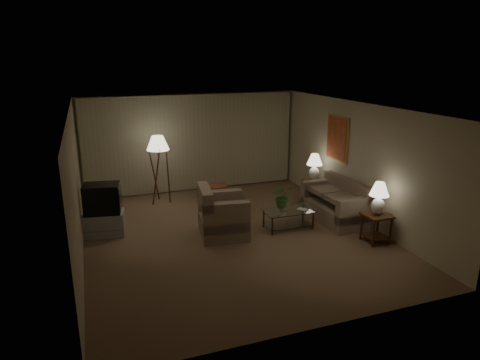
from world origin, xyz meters
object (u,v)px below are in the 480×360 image
Objects in this scene: tv_cabinet at (104,224)px; vase at (282,208)px; coffee_table at (288,216)px; table_lamp_near at (379,196)px; sofa at (334,205)px; armchair at (223,216)px; floor_lamp at (159,168)px; ottoman at (216,192)px; side_table_near at (376,223)px; side_table_far at (313,188)px; table_lamp_far at (314,165)px; crt_tv at (102,199)px.

tv_cabinet is 5.44× the size of vase.
table_lamp_near is at bearing -42.45° from coffee_table.
sofa is 2.68m from armchair.
floor_lamp is 1.64m from ottoman.
ottoman is at bearing -7.43° from floor_lamp.
side_table_near is 5.46m from floor_lamp.
side_table_far reaches higher than ottoman.
coffee_table is 6.73× the size of vase.
table_lamp_far reaches higher than side_table_far.
sofa reaches higher than tv_cabinet.
side_table_far is at bearing 171.32° from sofa.
coffee_table is 2.68m from ottoman.
sofa is 10.49× the size of vase.
armchair is 2.11× the size of side_table_far.
table_lamp_far reaches higher than vase.
ottoman is at bearing 152.58° from table_lamp_far.
tv_cabinet is at bearing -152.63° from ottoman.
vase is at bearing 180.00° from coffee_table.
ottoman is 3.35× the size of vase.
side_table_far is 5.21m from tv_cabinet.
coffee_table is (1.46, -0.13, -0.15)m from armchair.
floor_lamp is (1.48, 1.71, 0.67)m from tv_cabinet.
table_lamp_far is 4.20× the size of vase.
vase is (-0.15, 0.00, 0.22)m from coffee_table.
crt_tv is (-5.05, 0.90, 0.44)m from sofa.
table_lamp_far is at bearing 41.68° from vase.
floor_lamp is (-3.57, 2.61, 0.54)m from sofa.
coffee_table is at bearing 137.55° from side_table_near.
table_lamp_far is at bearing 13.13° from crt_tv.
floor_lamp reaches higher than side_table_near.
tv_cabinet is at bearing 156.57° from table_lamp_near.
vase is (1.31, -0.13, 0.07)m from armchair.
side_table_near is 0.54× the size of coffee_table.
tv_cabinet is (-5.20, 2.25, -0.16)m from side_table_near.
side_table_near is at bearing -14.11° from crt_tv.
armchair is at bearing -70.90° from floor_lamp.
side_table_far reaches higher than tv_cabinet.
sofa is 3.22m from ottoman.
vase is at bearing -138.32° from table_lamp_far.
crt_tv reaches higher than vase.
floor_lamp reaches higher than table_lamp_near.
table_lamp_far is 5.27m from tv_cabinet.
floor_lamp reaches higher than crt_tv.
vase is (-1.52, -1.35, 0.10)m from side_table_far.
armchair is 3.15m from side_table_near.
side_table_far is 0.34× the size of floor_lamp.
armchair reaches higher than tv_cabinet.
side_table_far is 3.62× the size of vase.
ottoman is (-2.26, 1.17, -0.21)m from side_table_far.
side_table_near is at bearing -108.31° from armchair.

